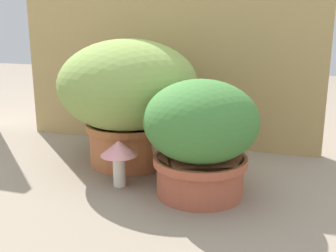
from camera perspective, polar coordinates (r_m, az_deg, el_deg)
name	(u,v)px	position (r m, az deg, el deg)	size (l,w,h in m)	color
ground_plane	(120,179)	(1.43, -6.66, -7.23)	(6.00, 6.00, 0.00)	gray
cardboard_backdrop	(165,40)	(1.75, -0.43, 11.77)	(1.30, 0.03, 0.89)	tan
grass_planter	(129,94)	(1.52, -5.44, 4.41)	(0.51, 0.51, 0.46)	#BB6A3E
leafy_planter	(201,135)	(1.25, 4.52, -1.23)	(0.35, 0.35, 0.36)	#B4593E
cat	(185,143)	(1.40, 2.33, -2.40)	(0.33, 0.30, 0.32)	tan
mushroom_ornament_pink	(119,152)	(1.34, -6.78, -3.62)	(0.12, 0.12, 0.15)	white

